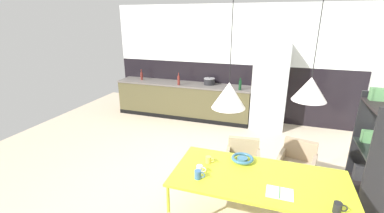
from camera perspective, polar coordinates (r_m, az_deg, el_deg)
ground_plane at (r=4.15m, az=-0.44°, el=-17.50°), size 8.63×8.63×0.00m
back_wall_splashback_dark at (r=6.75m, az=8.62°, el=3.34°), size 6.12×0.12×1.39m
back_wall_panel_upper at (r=6.53m, az=9.23°, el=15.16°), size 6.12×0.12×1.39m
kitchen_counter at (r=6.79m, az=-1.97°, el=1.44°), size 3.46×0.63×0.89m
refrigerator_column at (r=6.25m, az=16.49°, el=4.15°), size 0.76×0.60×1.94m
dining_table at (r=3.21m, az=14.32°, el=-15.23°), size 1.98×0.95×0.72m
armchair_corner_seat at (r=4.06m, az=10.94°, el=-10.62°), size 0.53×0.52×0.74m
armchair_far_side at (r=4.16m, az=21.96°, el=-10.63°), size 0.57×0.56×0.76m
fruit_bowl at (r=3.43m, az=10.89°, el=-11.07°), size 0.28×0.28×0.07m
open_book at (r=3.00m, az=18.49°, el=-17.37°), size 0.27×0.21×0.02m
mug_short_terracotta at (r=3.06m, az=1.35°, el=-14.56°), size 0.12×0.08×0.10m
mug_tall_blue at (r=2.94m, az=29.10°, el=-18.64°), size 0.12×0.08×0.11m
mug_glass_clear at (r=3.36m, az=3.63°, el=-11.45°), size 0.11×0.07×0.09m
mug_white_ceramic at (r=3.15m, az=1.72°, el=-13.46°), size 0.12×0.07×0.10m
cooking_pot at (r=6.52m, az=3.77°, el=5.46°), size 0.28×0.28×0.18m
bottle_spice_small at (r=6.11m, az=10.40°, el=4.64°), size 0.06×0.06×0.28m
bottle_vinegar_dark at (r=6.48m, az=-2.92°, el=5.72°), size 0.06×0.06×0.30m
bottle_oil_tall at (r=7.16m, az=-10.88°, el=6.57°), size 0.07×0.07×0.28m
open_shelf_unit at (r=4.20m, az=34.27°, el=-7.87°), size 0.30×0.76×1.59m
pendant_lamp_over_table_near at (r=2.86m, az=8.01°, el=2.46°), size 0.37×0.37×1.21m
pendant_lamp_over_table_far at (r=2.78m, az=24.29°, el=3.51°), size 0.33×0.33×1.04m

